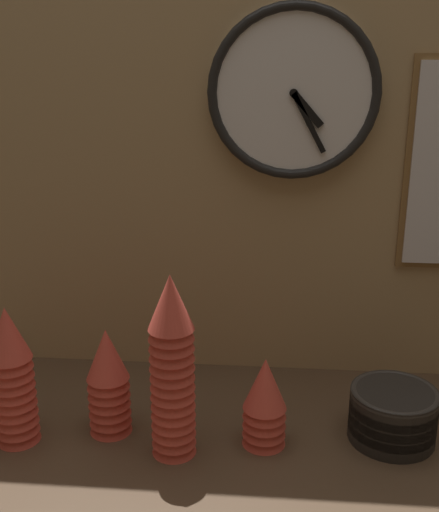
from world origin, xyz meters
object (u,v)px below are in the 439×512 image
Objects in this scene: cup_stack_center_right at (265,402)px; cup_stack_center_left at (108,381)px; bowl_stack_right at (393,413)px; cup_stack_left at (12,376)px; cup_stack_center at (172,367)px; wall_clock at (294,93)px.

cup_stack_center_right is 0.82× the size of cup_stack_center_left.
bowl_stack_right is (23.75, 3.62, -3.36)cm from cup_stack_center_right.
cup_stack_left reaches higher than cup_stack_center_left.
bowl_stack_right is at bearing 10.68° from cup_stack_center.
cup_stack_left is at bearing -174.77° from bowl_stack_right.
cup_stack_left is 70.17cm from bowl_stack_right.
cup_stack_center_right is at bearing -3.18° from cup_stack_center_left.
bowl_stack_right is at bearing 5.23° from cup_stack_left.
wall_clock reaches higher than cup_stack_center_left.
bowl_stack_right is at bearing 8.67° from cup_stack_center_right.
cup_stack_center_left reaches higher than cup_stack_center_right.
cup_stack_center_right is 29.29cm from cup_stack_center_left.
cup_stack_center_right is at bearing -98.15° from wall_clock.
cup_stack_center_left is at bearing -141.82° from wall_clock.
cup_stack_center is at bearing -169.32° from bowl_stack_right.
wall_clock reaches higher than bowl_stack_right.
wall_clock reaches higher than cup_stack_center.
wall_clock is at bearing 57.53° from cup_stack_center.
cup_stack_center is at bearing -22.93° from cup_stack_center_left.
cup_stack_left reaches higher than bowl_stack_right.
cup_stack_center_left is at bearing 14.80° from cup_stack_left.
cup_stack_center reaches higher than cup_stack_center_right.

